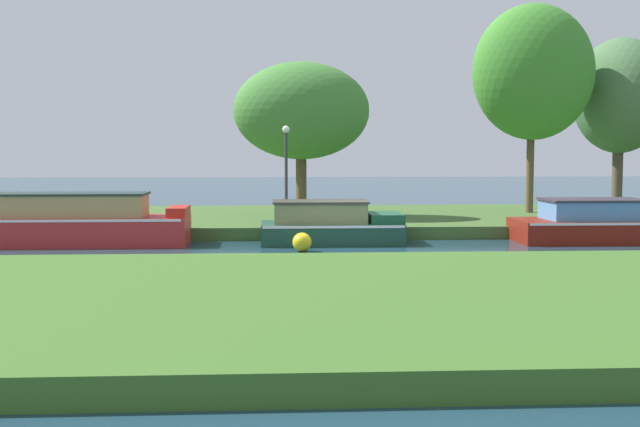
{
  "coord_description": "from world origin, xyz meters",
  "views": [
    {
      "loc": [
        -1.95,
        -22.36,
        2.78
      ],
      "look_at": [
        -0.62,
        1.2,
        0.9
      ],
      "focal_mm": 44.74,
      "sensor_mm": 36.0,
      "label": 1
    }
  ],
  "objects_px": {
    "willow_tree_centre": "(533,72)",
    "mooring_post_near": "(558,214)",
    "maroon_barge": "(594,223)",
    "red_narrowboat": "(28,222)",
    "lamp_post": "(286,163)",
    "willow_tree_right": "(620,96)",
    "channel_buoy": "(302,242)",
    "forest_cruiser": "(331,225)",
    "willow_tree_left": "(301,111)"
  },
  "relations": [
    {
      "from": "maroon_barge",
      "to": "mooring_post_near",
      "type": "height_order",
      "value": "maroon_barge"
    },
    {
      "from": "maroon_barge",
      "to": "forest_cruiser",
      "type": "relative_size",
      "value": 1.1
    },
    {
      "from": "forest_cruiser",
      "to": "willow_tree_left",
      "type": "height_order",
      "value": "willow_tree_left"
    },
    {
      "from": "channel_buoy",
      "to": "maroon_barge",
      "type": "bearing_deg",
      "value": 11.79
    },
    {
      "from": "willow_tree_centre",
      "to": "mooring_post_near",
      "type": "bearing_deg",
      "value": -97.4
    },
    {
      "from": "red_narrowboat",
      "to": "willow_tree_right",
      "type": "bearing_deg",
      "value": 20.09
    },
    {
      "from": "willow_tree_left",
      "to": "channel_buoy",
      "type": "height_order",
      "value": "willow_tree_left"
    },
    {
      "from": "willow_tree_right",
      "to": "channel_buoy",
      "type": "xyz_separation_m",
      "value": [
        -13.01,
        -9.53,
        -4.66
      ]
    },
    {
      "from": "lamp_post",
      "to": "mooring_post_near",
      "type": "distance_m",
      "value": 8.93
    },
    {
      "from": "maroon_barge",
      "to": "red_narrowboat",
      "type": "bearing_deg",
      "value": 180.0
    },
    {
      "from": "forest_cruiser",
      "to": "channel_buoy",
      "type": "distance_m",
      "value": 2.1
    },
    {
      "from": "lamp_post",
      "to": "channel_buoy",
      "type": "relative_size",
      "value": 6.02
    },
    {
      "from": "lamp_post",
      "to": "willow_tree_right",
      "type": "bearing_deg",
      "value": 22.01
    },
    {
      "from": "maroon_barge",
      "to": "willow_tree_left",
      "type": "relative_size",
      "value": 0.83
    },
    {
      "from": "maroon_barge",
      "to": "mooring_post_near",
      "type": "relative_size",
      "value": 6.9
    },
    {
      "from": "willow_tree_centre",
      "to": "mooring_post_near",
      "type": "relative_size",
      "value": 11.83
    },
    {
      "from": "willow_tree_left",
      "to": "channel_buoy",
      "type": "distance_m",
      "value": 7.92
    },
    {
      "from": "red_narrowboat",
      "to": "forest_cruiser",
      "type": "bearing_deg",
      "value": -0.0
    },
    {
      "from": "red_narrowboat",
      "to": "channel_buoy",
      "type": "relative_size",
      "value": 17.78
    },
    {
      "from": "maroon_barge",
      "to": "red_narrowboat",
      "type": "relative_size",
      "value": 0.49
    },
    {
      "from": "red_narrowboat",
      "to": "mooring_post_near",
      "type": "relative_size",
      "value": 14.12
    },
    {
      "from": "forest_cruiser",
      "to": "red_narrowboat",
      "type": "bearing_deg",
      "value": 180.0
    },
    {
      "from": "maroon_barge",
      "to": "willow_tree_right",
      "type": "xyz_separation_m",
      "value": [
        4.07,
        7.66,
        4.36
      ]
    },
    {
      "from": "red_narrowboat",
      "to": "willow_tree_centre",
      "type": "distance_m",
      "value": 18.68
    },
    {
      "from": "willow_tree_left",
      "to": "channel_buoy",
      "type": "xyz_separation_m",
      "value": [
        -0.22,
        -6.89,
        -3.9
      ]
    },
    {
      "from": "willow_tree_right",
      "to": "forest_cruiser",
      "type": "bearing_deg",
      "value": -147.62
    },
    {
      "from": "maroon_barge",
      "to": "willow_tree_centre",
      "type": "distance_m",
      "value": 7.99
    },
    {
      "from": "willow_tree_left",
      "to": "willow_tree_right",
      "type": "height_order",
      "value": "willow_tree_right"
    },
    {
      "from": "forest_cruiser",
      "to": "channel_buoy",
      "type": "xyz_separation_m",
      "value": [
        -0.92,
        -1.86,
        -0.29
      ]
    },
    {
      "from": "maroon_barge",
      "to": "forest_cruiser",
      "type": "height_order",
      "value": "maroon_barge"
    },
    {
      "from": "willow_tree_centre",
      "to": "channel_buoy",
      "type": "xyz_separation_m",
      "value": [
        -8.97,
        -7.99,
        -5.43
      ]
    },
    {
      "from": "maroon_barge",
      "to": "willow_tree_centre",
      "type": "bearing_deg",
      "value": 89.65
    },
    {
      "from": "willow_tree_left",
      "to": "willow_tree_centre",
      "type": "relative_size",
      "value": 0.7
    },
    {
      "from": "lamp_post",
      "to": "willow_tree_left",
      "type": "bearing_deg",
      "value": 77.9
    },
    {
      "from": "willow_tree_centre",
      "to": "willow_tree_right",
      "type": "xyz_separation_m",
      "value": [
        4.03,
        1.54,
        -0.77
      ]
    },
    {
      "from": "lamp_post",
      "to": "channel_buoy",
      "type": "xyz_separation_m",
      "value": [
        0.37,
        -4.12,
        -2.11
      ]
    },
    {
      "from": "forest_cruiser",
      "to": "mooring_post_near",
      "type": "xyz_separation_m",
      "value": [
        7.45,
        1.48,
        0.18
      ]
    },
    {
      "from": "red_narrowboat",
      "to": "willow_tree_left",
      "type": "height_order",
      "value": "willow_tree_left"
    },
    {
      "from": "willow_tree_centre",
      "to": "lamp_post",
      "type": "height_order",
      "value": "willow_tree_centre"
    },
    {
      "from": "channel_buoy",
      "to": "willow_tree_left",
      "type": "bearing_deg",
      "value": 88.15
    },
    {
      "from": "lamp_post",
      "to": "willow_tree_centre",
      "type": "bearing_deg",
      "value": 22.51
    },
    {
      "from": "red_narrowboat",
      "to": "willow_tree_centre",
      "type": "xyz_separation_m",
      "value": [
        16.92,
        6.13,
        5.01
      ]
    },
    {
      "from": "willow_tree_centre",
      "to": "lamp_post",
      "type": "bearing_deg",
      "value": -157.49
    },
    {
      "from": "red_narrowboat",
      "to": "lamp_post",
      "type": "distance_m",
      "value": 8.08
    },
    {
      "from": "willow_tree_right",
      "to": "willow_tree_centre",
      "type": "bearing_deg",
      "value": -159.15
    },
    {
      "from": "willow_tree_right",
      "to": "red_narrowboat",
      "type": "bearing_deg",
      "value": -159.91
    },
    {
      "from": "willow_tree_right",
      "to": "lamp_post",
      "type": "distance_m",
      "value": 14.65
    },
    {
      "from": "maroon_barge",
      "to": "channel_buoy",
      "type": "relative_size",
      "value": 8.69
    },
    {
      "from": "willow_tree_left",
      "to": "willow_tree_centre",
      "type": "height_order",
      "value": "willow_tree_centre"
    },
    {
      "from": "forest_cruiser",
      "to": "willow_tree_centre",
      "type": "bearing_deg",
      "value": 37.28
    }
  ]
}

